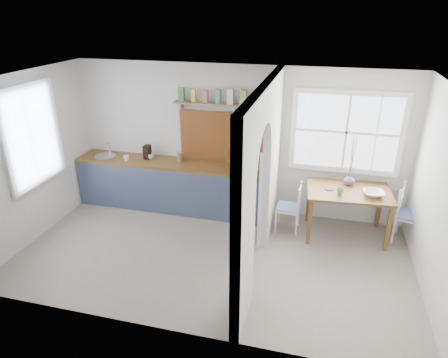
% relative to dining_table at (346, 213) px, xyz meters
% --- Properties ---
extents(floor, '(5.80, 3.20, 0.01)m').
position_rel_dining_table_xyz_m(floor, '(-1.93, -1.09, -0.40)').
color(floor, gray).
rests_on(floor, ground).
extents(ceiling, '(5.80, 3.20, 0.01)m').
position_rel_dining_table_xyz_m(ceiling, '(-1.93, -1.09, 2.20)').
color(ceiling, silver).
rests_on(ceiling, walls).
extents(walls, '(5.81, 3.21, 2.60)m').
position_rel_dining_table_xyz_m(walls, '(-1.93, -1.09, 0.90)').
color(walls, silver).
rests_on(walls, floor).
extents(partition, '(0.12, 3.20, 2.60)m').
position_rel_dining_table_xyz_m(partition, '(-1.23, -1.03, 1.05)').
color(partition, silver).
rests_on(partition, floor).
extents(kitchen_window, '(0.10, 1.16, 1.50)m').
position_rel_dining_table_xyz_m(kitchen_window, '(-4.80, -1.09, 1.25)').
color(kitchen_window, white).
rests_on(kitchen_window, walls).
extents(nook_window, '(1.76, 0.10, 1.30)m').
position_rel_dining_table_xyz_m(nook_window, '(-0.13, 0.47, 1.20)').
color(nook_window, white).
rests_on(nook_window, walls).
extents(counter, '(3.50, 0.60, 0.90)m').
position_rel_dining_table_xyz_m(counter, '(-3.06, 0.24, 0.05)').
color(counter, brown).
rests_on(counter, floor).
extents(sink, '(0.40, 0.40, 0.02)m').
position_rel_dining_table_xyz_m(sink, '(-4.36, 0.21, 0.49)').
color(sink, silver).
rests_on(sink, counter).
extents(backsplash, '(1.65, 0.03, 0.90)m').
position_rel_dining_table_xyz_m(backsplash, '(-2.13, 0.49, 0.95)').
color(backsplash, brown).
rests_on(backsplash, walls).
extents(shelf, '(1.75, 0.20, 0.21)m').
position_rel_dining_table_xyz_m(shelf, '(-2.13, 0.40, 1.60)').
color(shelf, brown).
rests_on(shelf, walls).
extents(pendant_lamp, '(0.26, 0.26, 0.16)m').
position_rel_dining_table_xyz_m(pendant_lamp, '(-1.78, 0.06, 1.48)').
color(pendant_lamp, silver).
rests_on(pendant_lamp, ceiling).
extents(utensil_rail, '(0.02, 0.50, 0.02)m').
position_rel_dining_table_xyz_m(utensil_rail, '(-1.32, -0.19, 1.05)').
color(utensil_rail, silver).
rests_on(utensil_rail, partition).
extents(dining_table, '(1.35, 0.95, 0.80)m').
position_rel_dining_table_xyz_m(dining_table, '(0.00, 0.00, 0.00)').
color(dining_table, brown).
rests_on(dining_table, floor).
extents(chair_left, '(0.39, 0.39, 0.83)m').
position_rel_dining_table_xyz_m(chair_left, '(-0.92, -0.05, 0.01)').
color(chair_left, silver).
rests_on(chair_left, floor).
extents(chair_right, '(0.53, 0.53, 0.93)m').
position_rel_dining_table_xyz_m(chair_right, '(0.98, 0.05, 0.06)').
color(chair_right, silver).
rests_on(chair_right, floor).
extents(kettle, '(0.24, 0.22, 0.23)m').
position_rel_dining_table_xyz_m(kettle, '(-1.57, 0.11, 0.61)').
color(kettle, white).
rests_on(kettle, counter).
extents(mug_a, '(0.13, 0.13, 0.10)m').
position_rel_dining_table_xyz_m(mug_a, '(-3.87, 0.09, 0.55)').
color(mug_a, beige).
rests_on(mug_a, counter).
extents(mug_b, '(0.15, 0.15, 0.10)m').
position_rel_dining_table_xyz_m(mug_b, '(-3.48, 0.28, 0.55)').
color(mug_b, silver).
rests_on(mug_b, counter).
extents(knife_block, '(0.12, 0.16, 0.25)m').
position_rel_dining_table_xyz_m(knife_block, '(-3.54, 0.29, 0.62)').
color(knife_block, black).
rests_on(knife_block, counter).
extents(jar, '(0.11, 0.11, 0.16)m').
position_rel_dining_table_xyz_m(jar, '(-2.92, 0.30, 0.58)').
color(jar, olive).
rests_on(jar, counter).
extents(towel_magenta, '(0.02, 0.03, 0.49)m').
position_rel_dining_table_xyz_m(towel_magenta, '(-1.35, -0.10, -0.13)').
color(towel_magenta, '#C72964').
rests_on(towel_magenta, counter).
extents(towel_orange, '(0.02, 0.03, 0.54)m').
position_rel_dining_table_xyz_m(towel_orange, '(-1.35, -0.13, -0.15)').
color(towel_orange, orange).
rests_on(towel_orange, counter).
extents(bowl, '(0.35, 0.35, 0.08)m').
position_rel_dining_table_xyz_m(bowl, '(0.35, -0.10, 0.44)').
color(bowl, silver).
rests_on(bowl, dining_table).
extents(table_cup, '(0.13, 0.13, 0.10)m').
position_rel_dining_table_xyz_m(table_cup, '(-0.14, -0.18, 0.45)').
color(table_cup, '#539859').
rests_on(table_cup, dining_table).
extents(plate, '(0.18, 0.18, 0.01)m').
position_rel_dining_table_xyz_m(plate, '(-0.30, -0.03, 0.41)').
color(plate, '#3A2A2C').
rests_on(plate, dining_table).
extents(vase, '(0.23, 0.23, 0.18)m').
position_rel_dining_table_xyz_m(vase, '(-0.00, 0.22, 0.49)').
color(vase, '#5D466D').
rests_on(vase, dining_table).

